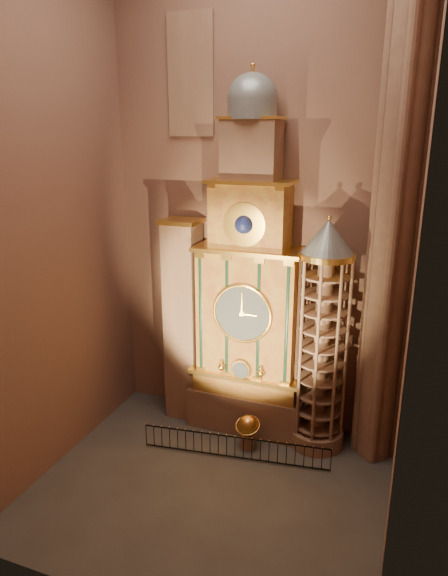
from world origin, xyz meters
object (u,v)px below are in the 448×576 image
at_px(portrait_tower, 184,321).
at_px(stair_turret, 322,340).
at_px(celestial_globe, 248,429).
at_px(iron_railing, 235,447).
at_px(astronomical_clock, 249,299).

relative_size(portrait_tower, stair_turret, 0.94).
xyz_separation_m(celestial_globe, iron_railing, (-0.26, -1.00, -0.41)).
xyz_separation_m(astronomical_clock, stair_turret, (3.50, -0.26, -1.41)).
bearing_deg(astronomical_clock, iron_railing, -83.16).
xyz_separation_m(stair_turret, iron_railing, (-3.16, -2.53, -4.68)).
distance_m(portrait_tower, iron_railing, 6.53).
bearing_deg(astronomical_clock, celestial_globe, -71.57).
height_order(stair_turret, iron_railing, stair_turret).
relative_size(celestial_globe, iron_railing, 0.20).
bearing_deg(iron_railing, astronomical_clock, 96.84).
height_order(portrait_tower, stair_turret, stair_turret).
distance_m(astronomical_clock, celestial_globe, 5.98).
height_order(celestial_globe, iron_railing, celestial_globe).
bearing_deg(stair_turret, astronomical_clock, 175.70).
distance_m(astronomical_clock, portrait_tower, 3.73).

